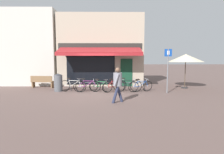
{
  "coord_description": "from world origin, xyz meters",
  "views": [
    {
      "loc": [
        0.89,
        -10.44,
        1.97
      ],
      "look_at": [
        0.99,
        -0.72,
        1.05
      ],
      "focal_mm": 28.0,
      "sensor_mm": 36.0,
      "label": 1
    }
  ],
  "objects_px": {
    "bicycle_silver": "(73,86)",
    "bicycle_blue": "(141,86)",
    "litter_bin": "(58,82)",
    "pedestrian_adult": "(118,81)",
    "cafe_parasol": "(186,58)",
    "bicycle_red": "(115,86)",
    "bicycle_purple": "(87,86)",
    "bicycle_green": "(100,86)",
    "park_bench": "(42,81)",
    "bicycle_black": "(127,86)",
    "parking_sign": "(168,66)"
  },
  "relations": [
    {
      "from": "bicycle_purple",
      "to": "cafe_parasol",
      "type": "height_order",
      "value": "cafe_parasol"
    },
    {
      "from": "bicycle_red",
      "to": "litter_bin",
      "type": "distance_m",
      "value": 3.63
    },
    {
      "from": "bicycle_red",
      "to": "cafe_parasol",
      "type": "xyz_separation_m",
      "value": [
        5.04,
        1.46,
        1.75
      ]
    },
    {
      "from": "parking_sign",
      "to": "cafe_parasol",
      "type": "relative_size",
      "value": 1.11
    },
    {
      "from": "bicycle_purple",
      "to": "bicycle_red",
      "type": "bearing_deg",
      "value": -4.43
    },
    {
      "from": "bicycle_purple",
      "to": "bicycle_red",
      "type": "xyz_separation_m",
      "value": [
        1.74,
        -0.1,
        0.0
      ]
    },
    {
      "from": "bicycle_green",
      "to": "litter_bin",
      "type": "relative_size",
      "value": 1.36
    },
    {
      "from": "bicycle_green",
      "to": "cafe_parasol",
      "type": "height_order",
      "value": "cafe_parasol"
    },
    {
      "from": "litter_bin",
      "to": "pedestrian_adult",
      "type": "bearing_deg",
      "value": -39.72
    },
    {
      "from": "bicycle_silver",
      "to": "bicycle_red",
      "type": "height_order",
      "value": "bicycle_silver"
    },
    {
      "from": "bicycle_green",
      "to": "pedestrian_adult",
      "type": "xyz_separation_m",
      "value": [
        0.98,
        -2.92,
        0.65
      ]
    },
    {
      "from": "bicycle_black",
      "to": "pedestrian_adult",
      "type": "xyz_separation_m",
      "value": [
        -0.74,
        -2.8,
        0.61
      ]
    },
    {
      "from": "bicycle_green",
      "to": "litter_bin",
      "type": "xyz_separation_m",
      "value": [
        -2.7,
        0.13,
        0.22
      ]
    },
    {
      "from": "bicycle_black",
      "to": "bicycle_blue",
      "type": "bearing_deg",
      "value": 0.41
    },
    {
      "from": "parking_sign",
      "to": "park_bench",
      "type": "height_order",
      "value": "parking_sign"
    },
    {
      "from": "pedestrian_adult",
      "to": "bicycle_silver",
      "type": "bearing_deg",
      "value": 127.56
    },
    {
      "from": "bicycle_green",
      "to": "bicycle_blue",
      "type": "bearing_deg",
      "value": 18.95
    },
    {
      "from": "litter_bin",
      "to": "parking_sign",
      "type": "height_order",
      "value": "parking_sign"
    },
    {
      "from": "parking_sign",
      "to": "bicycle_black",
      "type": "bearing_deg",
      "value": 168.29
    },
    {
      "from": "litter_bin",
      "to": "cafe_parasol",
      "type": "distance_m",
      "value": 8.87
    },
    {
      "from": "bicycle_silver",
      "to": "bicycle_blue",
      "type": "relative_size",
      "value": 1.1
    },
    {
      "from": "bicycle_silver",
      "to": "park_bench",
      "type": "xyz_separation_m",
      "value": [
        -2.54,
        1.65,
        0.08
      ]
    },
    {
      "from": "pedestrian_adult",
      "to": "bicycle_green",
      "type": "bearing_deg",
      "value": 102.4
    },
    {
      "from": "bicycle_green",
      "to": "bicycle_red",
      "type": "relative_size",
      "value": 0.98
    },
    {
      "from": "bicycle_purple",
      "to": "bicycle_black",
      "type": "relative_size",
      "value": 0.96
    },
    {
      "from": "bicycle_blue",
      "to": "pedestrian_adult",
      "type": "height_order",
      "value": "pedestrian_adult"
    },
    {
      "from": "cafe_parasol",
      "to": "bicycle_purple",
      "type": "bearing_deg",
      "value": -168.65
    },
    {
      "from": "bicycle_silver",
      "to": "pedestrian_adult",
      "type": "distance_m",
      "value": 3.99
    },
    {
      "from": "bicycle_purple",
      "to": "bicycle_green",
      "type": "distance_m",
      "value": 0.83
    },
    {
      "from": "bicycle_silver",
      "to": "litter_bin",
      "type": "relative_size",
      "value": 1.56
    },
    {
      "from": "litter_bin",
      "to": "park_bench",
      "type": "distance_m",
      "value": 2.14
    },
    {
      "from": "litter_bin",
      "to": "cafe_parasol",
      "type": "bearing_deg",
      "value": 7.56
    },
    {
      "from": "bicycle_silver",
      "to": "litter_bin",
      "type": "xyz_separation_m",
      "value": [
        -0.96,
        0.2,
        0.19
      ]
    },
    {
      "from": "cafe_parasol",
      "to": "bicycle_red",
      "type": "bearing_deg",
      "value": -163.85
    },
    {
      "from": "bicycle_purple",
      "to": "bicycle_red",
      "type": "distance_m",
      "value": 1.74
    },
    {
      "from": "bicycle_red",
      "to": "litter_bin",
      "type": "xyz_separation_m",
      "value": [
        -3.61,
        0.31,
        0.2
      ]
    },
    {
      "from": "bicycle_red",
      "to": "litter_bin",
      "type": "bearing_deg",
      "value": 147.94
    },
    {
      "from": "litter_bin",
      "to": "bicycle_red",
      "type": "bearing_deg",
      "value": -4.95
    },
    {
      "from": "bicycle_green",
      "to": "litter_bin",
      "type": "bearing_deg",
      "value": -160.82
    },
    {
      "from": "bicycle_red",
      "to": "park_bench",
      "type": "distance_m",
      "value": 5.48
    },
    {
      "from": "bicycle_green",
      "to": "park_bench",
      "type": "xyz_separation_m",
      "value": [
        -4.28,
        1.58,
        0.11
      ]
    },
    {
      "from": "bicycle_green",
      "to": "bicycle_silver",
      "type": "bearing_deg",
      "value": -155.67
    },
    {
      "from": "cafe_parasol",
      "to": "park_bench",
      "type": "relative_size",
      "value": 1.49
    },
    {
      "from": "bicycle_green",
      "to": "park_bench",
      "type": "distance_m",
      "value": 4.57
    },
    {
      "from": "bicycle_green",
      "to": "parking_sign",
      "type": "relative_size",
      "value": 0.58
    },
    {
      "from": "bicycle_silver",
      "to": "bicycle_purple",
      "type": "distance_m",
      "value": 0.91
    },
    {
      "from": "bicycle_red",
      "to": "bicycle_black",
      "type": "relative_size",
      "value": 0.88
    },
    {
      "from": "bicycle_silver",
      "to": "cafe_parasol",
      "type": "bearing_deg",
      "value": 25.39
    },
    {
      "from": "bicycle_silver",
      "to": "park_bench",
      "type": "height_order",
      "value": "bicycle_silver"
    },
    {
      "from": "park_bench",
      "to": "bicycle_black",
      "type": "bearing_deg",
      "value": -9.49
    }
  ]
}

